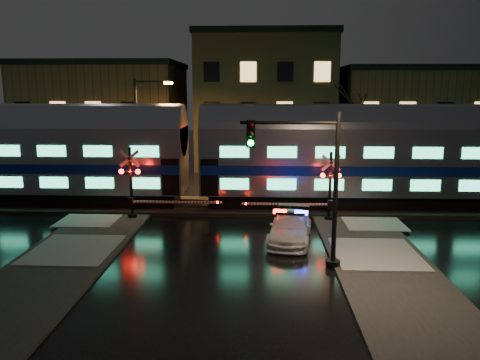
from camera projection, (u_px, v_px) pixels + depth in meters
name	position (u px, v px, depth m)	size (l,w,h in m)	color
ground	(227.00, 233.00, 22.99)	(120.00, 120.00, 0.00)	black
ballast	(233.00, 206.00, 27.87)	(90.00, 4.20, 0.24)	black
sidewalk_left	(42.00, 278.00, 17.35)	(4.00, 20.00, 0.12)	#2D2D2D
sidewalk_right	(396.00, 284.00, 16.83)	(4.00, 20.00, 0.12)	#2D2D2D
building_left	(106.00, 116.00, 44.25)	(14.00, 10.00, 9.00)	#562F21
building_mid	(264.00, 103.00, 43.90)	(12.00, 11.00, 11.50)	brown
building_right	(405.00, 120.00, 43.17)	(12.00, 10.00, 8.50)	#562F21
train	(193.00, 152.00, 27.35)	(51.00, 3.12, 5.92)	black
police_car	(290.00, 227.00, 21.71)	(2.47, 4.73, 1.47)	white
crossing_signal_right	(323.00, 194.00, 24.76)	(5.30, 0.63, 3.75)	black
crossing_signal_left	(137.00, 190.00, 25.14)	(5.58, 0.65, 3.95)	black
traffic_light	(311.00, 187.00, 17.93)	(3.97, 0.71, 6.13)	black
streetlight	(141.00, 128.00, 31.24)	(2.57, 0.27, 7.68)	black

